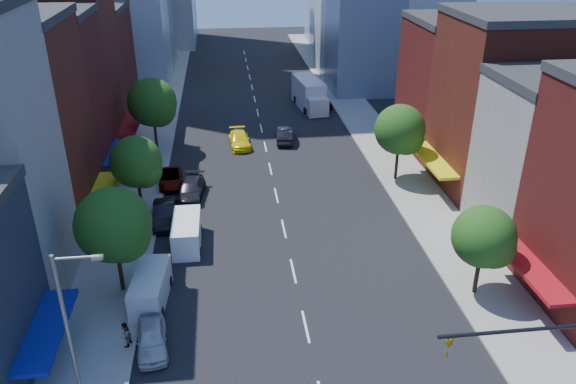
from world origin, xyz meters
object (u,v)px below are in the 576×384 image
Objects in this scene: traffic_car_far at (322,102)px; box_truck at (309,95)px; taxi at (240,140)px; parked_car_front at (152,338)px; traffic_car_oncoming at (285,134)px; pedestrian_far at (125,335)px; parked_car_second at (164,214)px; cargo_van_far at (187,233)px; cargo_van_near at (150,289)px; parked_car_third at (170,178)px; parked_car_rear at (191,189)px.

box_truck reaches higher than traffic_car_far.
traffic_car_far reaches higher than taxi.
traffic_car_far is (17.52, 43.76, 0.03)m from parked_car_front.
taxi is at bearing 17.66° from traffic_car_oncoming.
traffic_car_oncoming is at bearing -117.37° from box_truck.
pedestrian_far is (-17.35, -43.95, -0.79)m from box_truck.
parked_car_second is 17.72m from taxi.
parked_car_second reaches higher than traffic_car_far.
box_truck is (14.35, 32.99, 0.67)m from cargo_van_far.
parked_car_second is at bearing -160.97° from pedestrian_far.
cargo_van_near is 1.14× the size of traffic_car_far.
pedestrian_far is (-1.48, 0.22, 0.21)m from parked_car_front.
cargo_van_near is 43.30m from traffic_car_far.
parked_car_third is at bearing 100.68° from cargo_van_far.
cargo_van_far is 11.37m from pedestrian_far.
parked_car_front reaches higher than parked_car_third.
box_truck reaches higher than parked_car_third.
traffic_car_far is at bearing 55.00° from parked_car_second.
traffic_car_far is at bearing 63.77° from parked_car_rear.
cargo_van_near is at bearing 58.07° from traffic_car_far.
parked_car_second is 1.08× the size of traffic_car_far.
parked_car_second is 10.62m from cargo_van_near.
traffic_car_oncoming is 1.12× the size of traffic_car_far.
cargo_van_near reaches higher than parked_car_third.
cargo_van_near is at bearing -170.44° from pedestrian_far.
cargo_van_near is at bearing -118.91° from box_truck.
cargo_van_near is at bearing 89.17° from parked_car_front.
box_truck reaches higher than taxi.
taxi is at bearing 64.62° from parked_car_second.
traffic_car_oncoming is 0.53× the size of box_truck.
parked_car_front is 2.69× the size of pedestrian_far.
taxi is (4.76, 20.20, -0.32)m from cargo_van_far.
pedestrian_far is at bearing -118.10° from box_truck.
cargo_van_far is 1.14× the size of traffic_car_far.
taxi reaches higher than parked_car_front.
parked_car_second is 33.45m from box_truck.
parked_car_front is at bearing 60.83° from traffic_car_far.
parked_car_rear is (2.00, 4.42, -0.03)m from parked_car_second.
traffic_car_oncoming reaches higher than parked_car_second.
parked_car_front is 0.84× the size of cargo_van_near.
traffic_car_oncoming is at bearing 59.66° from parked_car_rear.
pedestrian_far is (-0.99, -4.17, -0.09)m from cargo_van_near.
cargo_van_far is 36.31m from traffic_car_far.
traffic_car_oncoming reaches higher than traffic_car_far.
box_truck is at bearing 66.97° from parked_car_rear.
parked_car_third is 22.03m from pedestrian_far.
cargo_van_near reaches higher than pedestrian_far.
parked_car_third is at bearing 132.58° from parked_car_rear.
parked_car_front is 0.45× the size of box_truck.
parked_car_front is 4.42m from cargo_van_near.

